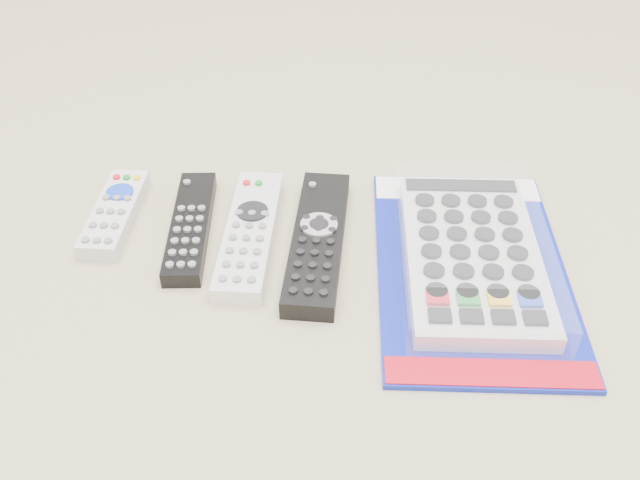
{
  "coord_description": "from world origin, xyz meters",
  "views": [
    {
      "loc": [
        0.03,
        -0.62,
        0.52
      ],
      "look_at": [
        0.01,
        -0.01,
        0.01
      ],
      "focal_mm": 40.0,
      "sensor_mm": 36.0,
      "label": 1
    }
  ],
  "objects_px": {
    "remote_small_grey": "(115,213)",
    "jumbo_remote_packaged": "(472,253)",
    "remote_large_black": "(318,240)",
    "remote_silver_dvd": "(250,233)",
    "remote_slim_black": "(190,226)"
  },
  "relations": [
    {
      "from": "jumbo_remote_packaged",
      "to": "remote_silver_dvd",
      "type": "bearing_deg",
      "value": 171.77
    },
    {
      "from": "remote_slim_black",
      "to": "remote_large_black",
      "type": "relative_size",
      "value": 0.82
    },
    {
      "from": "remote_small_grey",
      "to": "remote_large_black",
      "type": "distance_m",
      "value": 0.24
    },
    {
      "from": "remote_small_grey",
      "to": "jumbo_remote_packaged",
      "type": "relative_size",
      "value": 0.45
    },
    {
      "from": "remote_large_black",
      "to": "jumbo_remote_packaged",
      "type": "bearing_deg",
      "value": -5.06
    },
    {
      "from": "remote_small_grey",
      "to": "remote_slim_black",
      "type": "height_order",
      "value": "remote_small_grey"
    },
    {
      "from": "jumbo_remote_packaged",
      "to": "remote_slim_black",
      "type": "bearing_deg",
      "value": 171.37
    },
    {
      "from": "remote_small_grey",
      "to": "remote_slim_black",
      "type": "relative_size",
      "value": 0.8
    },
    {
      "from": "remote_silver_dvd",
      "to": "jumbo_remote_packaged",
      "type": "xyz_separation_m",
      "value": [
        0.24,
        -0.03,
        0.01
      ]
    },
    {
      "from": "remote_large_black",
      "to": "remote_slim_black",
      "type": "bearing_deg",
      "value": 175.1
    },
    {
      "from": "remote_large_black",
      "to": "jumbo_remote_packaged",
      "type": "xyz_separation_m",
      "value": [
        0.17,
        -0.02,
        0.01
      ]
    },
    {
      "from": "remote_large_black",
      "to": "jumbo_remote_packaged",
      "type": "relative_size",
      "value": 0.7
    },
    {
      "from": "remote_slim_black",
      "to": "jumbo_remote_packaged",
      "type": "bearing_deg",
      "value": -11.89
    },
    {
      "from": "remote_small_grey",
      "to": "jumbo_remote_packaged",
      "type": "bearing_deg",
      "value": -7.8
    },
    {
      "from": "remote_silver_dvd",
      "to": "remote_large_black",
      "type": "bearing_deg",
      "value": -5.41
    }
  ]
}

